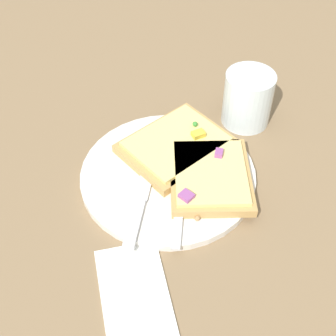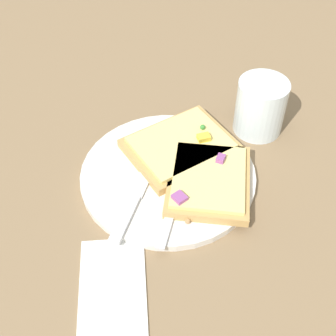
{
  "view_description": "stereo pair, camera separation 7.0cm",
  "coord_description": "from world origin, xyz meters",
  "px_view_note": "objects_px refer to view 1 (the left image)",
  "views": [
    {
      "loc": [
        0.46,
        -0.11,
        0.54
      ],
      "look_at": [
        0.0,
        0.0,
        0.02
      ],
      "focal_mm": 50.0,
      "sensor_mm": 36.0,
      "label": 1
    },
    {
      "loc": [
        0.47,
        -0.04,
        0.54
      ],
      "look_at": [
        0.0,
        0.0,
        0.02
      ],
      "focal_mm": 50.0,
      "sensor_mm": 36.0,
      "label": 2
    }
  ],
  "objects_px": {
    "plate": "(168,175)",
    "pizza_slice_corner": "(210,175)",
    "fork": "(184,178)",
    "knife": "(142,196)",
    "napkin": "(134,292)",
    "pizza_slice_main": "(176,145)",
    "drinking_glass": "(248,99)"
  },
  "relations": [
    {
      "from": "plate",
      "to": "pizza_slice_corner",
      "type": "height_order",
      "value": "pizza_slice_corner"
    },
    {
      "from": "fork",
      "to": "knife",
      "type": "xyz_separation_m",
      "value": [
        0.02,
        -0.07,
        -0.0
      ]
    },
    {
      "from": "plate",
      "to": "fork",
      "type": "relative_size",
      "value": 1.22
    },
    {
      "from": "plate",
      "to": "fork",
      "type": "distance_m",
      "value": 0.03
    },
    {
      "from": "knife",
      "to": "napkin",
      "type": "bearing_deg",
      "value": -172.38
    },
    {
      "from": "knife",
      "to": "plate",
      "type": "bearing_deg",
      "value": -29.14
    },
    {
      "from": "fork",
      "to": "pizza_slice_main",
      "type": "relative_size",
      "value": 1.09
    },
    {
      "from": "drinking_glass",
      "to": "knife",
      "type": "bearing_deg",
      "value": -55.96
    },
    {
      "from": "fork",
      "to": "pizza_slice_main",
      "type": "height_order",
      "value": "pizza_slice_main"
    },
    {
      "from": "knife",
      "to": "pizza_slice_main",
      "type": "xyz_separation_m",
      "value": [
        -0.08,
        0.07,
        0.01
      ]
    },
    {
      "from": "napkin",
      "to": "pizza_slice_main",
      "type": "bearing_deg",
      "value": 154.23
    },
    {
      "from": "plate",
      "to": "napkin",
      "type": "bearing_deg",
      "value": -25.27
    },
    {
      "from": "plate",
      "to": "knife",
      "type": "relative_size",
      "value": 1.28
    },
    {
      "from": "plate",
      "to": "pizza_slice_corner",
      "type": "distance_m",
      "value": 0.07
    },
    {
      "from": "plate",
      "to": "drinking_glass",
      "type": "distance_m",
      "value": 0.19
    },
    {
      "from": "fork",
      "to": "napkin",
      "type": "xyz_separation_m",
      "value": [
        0.16,
        -0.1,
        -0.01
      ]
    },
    {
      "from": "pizza_slice_corner",
      "to": "drinking_glass",
      "type": "distance_m",
      "value": 0.17
    },
    {
      "from": "knife",
      "to": "pizza_slice_corner",
      "type": "height_order",
      "value": "pizza_slice_corner"
    },
    {
      "from": "plate",
      "to": "drinking_glass",
      "type": "xyz_separation_m",
      "value": [
        -0.1,
        0.16,
        0.04
      ]
    },
    {
      "from": "knife",
      "to": "pizza_slice_corner",
      "type": "distance_m",
      "value": 0.11
    },
    {
      "from": "pizza_slice_main",
      "to": "napkin",
      "type": "xyz_separation_m",
      "value": [
        0.22,
        -0.11,
        -0.02
      ]
    },
    {
      "from": "plate",
      "to": "pizza_slice_main",
      "type": "relative_size",
      "value": 1.34
    },
    {
      "from": "plate",
      "to": "knife",
      "type": "bearing_deg",
      "value": -51.29
    },
    {
      "from": "pizza_slice_corner",
      "to": "drinking_glass",
      "type": "xyz_separation_m",
      "value": [
        -0.13,
        0.1,
        0.02
      ]
    },
    {
      "from": "fork",
      "to": "pizza_slice_main",
      "type": "distance_m",
      "value": 0.07
    },
    {
      "from": "pizza_slice_main",
      "to": "drinking_glass",
      "type": "xyz_separation_m",
      "value": [
        -0.06,
        0.13,
        0.02
      ]
    },
    {
      "from": "knife",
      "to": "drinking_glass",
      "type": "relative_size",
      "value": 2.25
    },
    {
      "from": "drinking_glass",
      "to": "pizza_slice_main",
      "type": "bearing_deg",
      "value": -67.6
    },
    {
      "from": "pizza_slice_main",
      "to": "pizza_slice_corner",
      "type": "relative_size",
      "value": 1.21
    },
    {
      "from": "plate",
      "to": "fork",
      "type": "bearing_deg",
      "value": 47.12
    },
    {
      "from": "knife",
      "to": "fork",
      "type": "bearing_deg",
      "value": -52.13
    },
    {
      "from": "pizza_slice_corner",
      "to": "napkin",
      "type": "relative_size",
      "value": 1.17
    }
  ]
}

